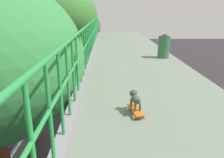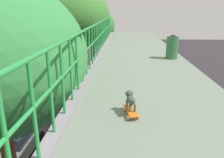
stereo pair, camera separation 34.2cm
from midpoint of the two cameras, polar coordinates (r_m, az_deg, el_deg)
name	(u,v)px [view 1 (the left image)]	position (r m, az deg, el deg)	size (l,w,h in m)	color
car_grey_fifth	(3,148)	(13.42, -27.14, -15.66)	(1.97, 4.21, 1.58)	slate
city_bus	(36,53)	(31.83, -19.41, 6.30)	(2.75, 11.88, 3.56)	white
roadside_tree_far	(63,17)	(14.71, -13.40, 15.48)	(4.34, 4.34, 9.14)	#47392C
roadside_tree_farthest	(78,27)	(23.55, -9.20, 13.27)	(4.62, 4.62, 8.12)	#4B3521
toy_skateboard	(136,110)	(3.73, 3.52, -8.07)	(0.27, 0.54, 0.09)	orange
small_dog	(135,98)	(3.70, 3.40, -4.99)	(0.19, 0.38, 0.29)	#414C45
litter_bin	(164,46)	(8.21, 12.19, 8.45)	(0.43, 0.43, 0.86)	#32683D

